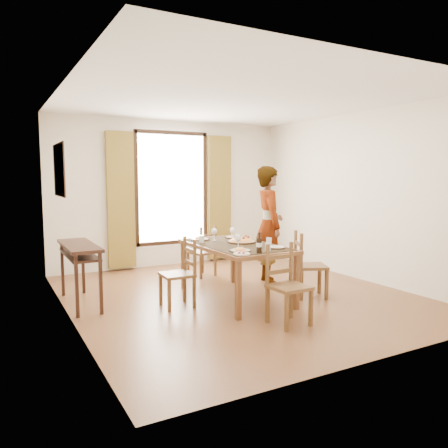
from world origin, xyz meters
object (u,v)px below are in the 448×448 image
console_table (79,253)px  man (269,225)px  pasta_platter (242,239)px  dining_table (235,249)px

console_table → man: size_ratio=0.66×
man → pasta_platter: (-0.77, -0.46, -0.11)m
console_table → dining_table: bearing=-20.5°
console_table → pasta_platter: bearing=-17.7°
console_table → man: man is taller
dining_table → man: 1.07m
dining_table → pasta_platter: bearing=24.3°
dining_table → console_table: bearing=159.5°
console_table → pasta_platter: (2.06, -0.66, 0.12)m
dining_table → man: bearing=30.1°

